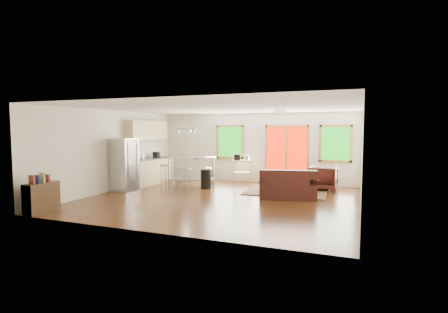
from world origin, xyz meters
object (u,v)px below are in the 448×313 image
(rug, at_px, (286,192))
(coffee_table, at_px, (296,182))
(ottoman, at_px, (282,184))
(kitchen_cart, at_px, (241,163))
(loveseat, at_px, (288,187))
(refrigerator, at_px, (124,165))
(island, at_px, (192,166))
(armchair, at_px, (323,177))

(rug, relative_size, coffee_table, 2.40)
(ottoman, bearing_deg, kitchen_cart, 154.57)
(rug, height_order, loveseat, loveseat)
(loveseat, distance_m, refrigerator, 5.20)
(island, height_order, kitchen_cart, kitchen_cart)
(armchair, height_order, kitchen_cart, kitchen_cart)
(loveseat, distance_m, island, 3.56)
(coffee_table, distance_m, kitchen_cart, 2.48)
(ottoman, relative_size, kitchen_cart, 0.50)
(coffee_table, bearing_deg, kitchen_cart, 153.69)
(loveseat, distance_m, armchair, 1.96)
(loveseat, height_order, armchair, armchair)
(loveseat, relative_size, armchair, 2.02)
(armchair, bearing_deg, kitchen_cart, -5.23)
(coffee_table, bearing_deg, loveseat, -92.29)
(loveseat, height_order, ottoman, loveseat)
(ottoman, height_order, refrigerator, refrigerator)
(armchair, relative_size, ottoman, 1.61)
(rug, height_order, island, island)
(ottoman, bearing_deg, loveseat, -71.99)
(ottoman, xyz_separation_m, refrigerator, (-4.67, -2.14, 0.67))
(island, bearing_deg, rug, 4.04)
(loveseat, xyz_separation_m, kitchen_cart, (-2.15, 2.17, 0.40))
(refrigerator, bearing_deg, island, 46.51)
(loveseat, bearing_deg, refrigerator, 175.58)
(armchair, relative_size, kitchen_cart, 0.81)
(loveseat, xyz_separation_m, ottoman, (-0.44, 1.36, -0.16))
(coffee_table, relative_size, armchair, 1.18)
(loveseat, bearing_deg, kitchen_cart, 121.53)
(coffee_table, distance_m, armchair, 1.05)
(rug, bearing_deg, coffee_table, 26.92)
(coffee_table, xyz_separation_m, ottoman, (-0.49, 0.27, -0.13))
(coffee_table, distance_m, ottoman, 0.57)
(rug, distance_m, refrigerator, 5.25)
(armchair, distance_m, kitchen_cart, 3.01)
(coffee_table, xyz_separation_m, island, (-3.50, -0.36, 0.41))
(refrigerator, bearing_deg, rug, 23.68)
(coffee_table, height_order, refrigerator, refrigerator)
(rug, bearing_deg, kitchen_cart, 147.60)
(rug, relative_size, island, 1.39)
(refrigerator, bearing_deg, loveseat, 12.87)
(loveseat, distance_m, kitchen_cart, 3.08)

